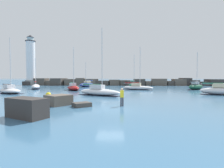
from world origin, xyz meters
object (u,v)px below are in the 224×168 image
object	(u,v)px
sailboat_moored_2	(87,84)
sailboat_moored_7	(36,86)
sailboat_moored_1	(99,91)
sailboat_moored_0	(221,90)
mooring_buoy_orange_near	(76,87)
sailboat_moored_5	(10,90)
mooring_buoy_far_side	(48,95)
person_on_rocks	(122,96)
sailboat_moored_3	(196,86)
lighthouse	(31,63)
sailboat_moored_6	(134,85)
sailboat_moored_8	(137,87)
sailboat_moored_4	(73,88)

from	to	relation	value
sailboat_moored_2	sailboat_moored_7	size ratio (longest dim) A/B	0.97
sailboat_moored_1	sailboat_moored_2	bearing A→B (deg)	104.96
sailboat_moored_0	mooring_buoy_orange_near	world-z (taller)	sailboat_moored_0
sailboat_moored_5	mooring_buoy_far_side	xyz separation A→B (m)	(9.47, -6.06, -0.19)
sailboat_moored_2	mooring_buoy_orange_near	bearing A→B (deg)	-99.46
mooring_buoy_far_side	person_on_rocks	bearing A→B (deg)	-33.50
sailboat_moored_1	sailboat_moored_3	bearing A→B (deg)	33.29
mooring_buoy_far_side	sailboat_moored_3	bearing A→B (deg)	32.00
mooring_buoy_far_side	lighthouse	bearing A→B (deg)	120.22
sailboat_moored_5	sailboat_moored_6	bearing A→B (deg)	43.37
sailboat_moored_2	sailboat_moored_7	distance (m)	14.56
sailboat_moored_2	mooring_buoy_orange_near	distance (m)	7.72
sailboat_moored_6	sailboat_moored_0	bearing A→B (deg)	-61.95
sailboat_moored_5	sailboat_moored_8	distance (m)	25.62
sailboat_moored_1	mooring_buoy_orange_near	world-z (taller)	sailboat_moored_1
sailboat_moored_1	person_on_rocks	distance (m)	10.88
sailboat_moored_2	sailboat_moored_3	xyz separation A→B (m)	(27.52, -10.37, 0.02)
sailboat_moored_7	sailboat_moored_1	bearing A→B (deg)	-39.91
sailboat_moored_1	sailboat_moored_2	world-z (taller)	sailboat_moored_1
lighthouse	sailboat_moored_1	size ratio (longest dim) A/B	1.70
mooring_buoy_orange_near	sailboat_moored_4	bearing A→B (deg)	-82.30
sailboat_moored_4	sailboat_moored_7	distance (m)	11.32
sailboat_moored_5	person_on_rocks	world-z (taller)	sailboat_moored_5
sailboat_moored_1	sailboat_moored_8	size ratio (longest dim) A/B	1.09
lighthouse	person_on_rocks	distance (m)	54.71
sailboat_moored_4	sailboat_moored_8	world-z (taller)	sailboat_moored_8
sailboat_moored_5	sailboat_moored_4	bearing A→B (deg)	39.37
sailboat_moored_3	sailboat_moored_8	size ratio (longest dim) A/B	0.89
sailboat_moored_3	sailboat_moored_0	bearing A→B (deg)	-95.34
sailboat_moored_8	sailboat_moored_6	bearing A→B (deg)	89.48
lighthouse	sailboat_moored_6	size ratio (longest dim) A/B	1.87
sailboat_moored_6	sailboat_moored_1	bearing A→B (deg)	-106.76
sailboat_moored_2	person_on_rocks	distance (m)	35.90
lighthouse	sailboat_moored_3	distance (m)	53.74
sailboat_moored_2	sailboat_moored_0	bearing A→B (deg)	-40.56
sailboat_moored_1	sailboat_moored_3	world-z (taller)	sailboat_moored_1
sailboat_moored_4	person_on_rocks	size ratio (longest dim) A/B	5.16
lighthouse	sailboat_moored_0	distance (m)	58.38
sailboat_moored_0	sailboat_moored_1	world-z (taller)	sailboat_moored_0
sailboat_moored_4	sailboat_moored_2	bearing A→B (deg)	88.36
sailboat_moored_5	sailboat_moored_6	distance (m)	32.60
lighthouse	sailboat_moored_5	size ratio (longest dim) A/B	1.82
lighthouse	sailboat_moored_5	distance (m)	34.21
sailboat_moored_1	person_on_rocks	bearing A→B (deg)	-71.24
sailboat_moored_1	mooring_buoy_far_side	xyz separation A→B (m)	(-6.72, -3.53, -0.25)
sailboat_moored_1	sailboat_moored_5	bearing A→B (deg)	171.15
lighthouse	sailboat_moored_5	xyz separation A→B (m)	(12.18, -31.11, -7.38)
sailboat_moored_1	sailboat_moored_8	distance (m)	14.54
sailboat_moored_8	mooring_buoy_orange_near	xyz separation A→B (m)	(-15.12, 4.06, -0.27)
sailboat_moored_0	sailboat_moored_2	distance (m)	34.72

